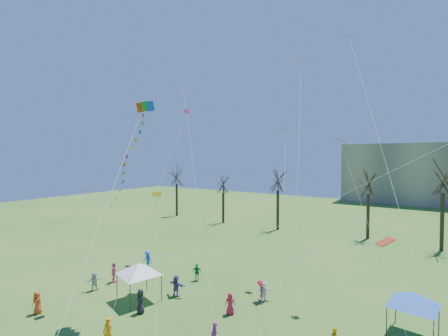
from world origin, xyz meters
The scene contains 6 objects.
bare_tree_row centered at (1.41, 36.68, 7.03)m, with size 70.89×7.53×11.28m.
big_box_kite centered at (-7.09, 5.17, 11.18)m, with size 3.93×6.41×18.01m.
canopy_tent_white centered at (-8.17, 6.86, 2.58)m, with size 3.89×3.89×3.04m.
canopy_tent_blue centered at (10.64, 13.13, 2.47)m, with size 3.86×3.86×2.91m.
festival_crowd centered at (-1.25, 7.05, 0.86)m, with size 27.34×13.49×1.84m.
small_kites_aloft centered at (0.00, 10.93, 12.83)m, with size 28.36×19.14×33.73m.
Camera 1 is at (11.35, -10.14, 11.63)m, focal length 25.00 mm.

